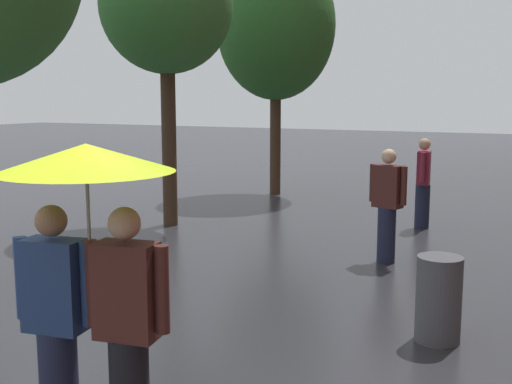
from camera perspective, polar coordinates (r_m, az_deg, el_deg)
name	(u,v)px	position (r m, az deg, el deg)	size (l,w,h in m)	color
street_tree_1	(166,7)	(11.78, -8.10, 16.22)	(2.38, 2.38, 5.20)	#473323
street_tree_2	(276,26)	(15.41, 1.80, 14.74)	(2.81, 2.81, 5.78)	#473323
couple_under_umbrella	(89,250)	(4.23, -14.84, -5.11)	(1.13, 1.13, 2.09)	#1E233D
litter_bin	(439,299)	(6.48, 16.15, -9.28)	(0.44, 0.44, 0.85)	#4C4C51
pedestrian_walking_midground	(387,205)	(9.20, 11.77, -1.18)	(0.57, 0.32, 1.64)	#1E233D
pedestrian_walking_far	(423,183)	(11.78, 14.85, 0.82)	(0.27, 0.59, 1.63)	#1E233D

